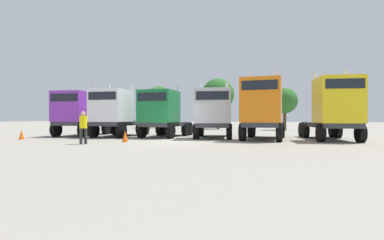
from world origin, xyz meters
TOP-DOWN VIEW (x-y plane):
  - ground at (0.00, 0.00)m, footprint 200.00×200.00m
  - semi_truck_purple at (-9.11, 3.52)m, footprint 3.11×6.44m
  - semi_truck_white at (-5.70, 3.21)m, footprint 2.65×5.76m
  - semi_truck_green at (-2.09, 3.65)m, footprint 2.76×5.79m
  - semi_truck_silver at (1.77, 3.52)m, footprint 3.31×6.09m
  - semi_truck_orange at (5.15, 2.66)m, footprint 3.02×6.26m
  - semi_truck_yellow at (9.51, 3.14)m, footprint 3.18×6.47m
  - visitor_in_hivis at (-4.27, -2.82)m, footprint 0.53×0.53m
  - traffic_cone_near at (-2.73, -0.97)m, footprint 0.36×0.36m
  - traffic_cone_mid at (-10.48, -0.65)m, footprint 0.36×0.36m
  - oak_far_left at (-10.15, 24.20)m, footprint 4.31×4.31m
  - oak_far_centre at (-0.91, 21.90)m, footprint 4.28×4.28m
  - oak_far_right at (7.45, 20.00)m, footprint 3.04×3.04m

SIDE VIEW (x-z plane):
  - ground at x=0.00m, z-range 0.00..0.00m
  - traffic_cone_mid at x=-10.48m, z-range 0.00..0.62m
  - traffic_cone_near at x=-2.73m, z-range 0.00..0.68m
  - visitor_in_hivis at x=-4.27m, z-range 0.15..1.93m
  - semi_truck_silver at x=1.77m, z-range -0.21..3.79m
  - semi_truck_green at x=-2.09m, z-range -0.18..3.82m
  - semi_truck_purple at x=-9.11m, z-range -0.21..3.85m
  - semi_truck_white at x=-5.70m, z-range -0.17..3.93m
  - semi_truck_orange at x=5.15m, z-range -0.23..4.27m
  - semi_truck_yellow at x=9.51m, z-range -0.22..4.28m
  - oak_far_right at x=7.45m, z-range 0.97..5.99m
  - oak_far_left at x=-10.15m, z-range 0.91..7.05m
  - oak_far_centre at x=-0.91m, z-range 1.19..7.89m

